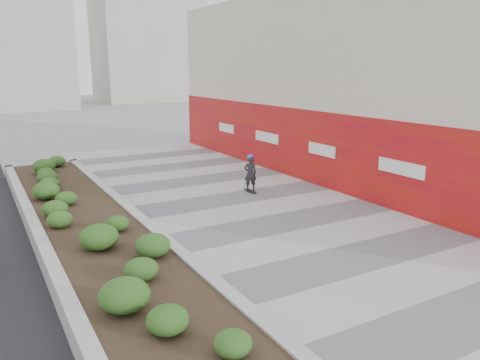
% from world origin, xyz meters
% --- Properties ---
extents(ground, '(160.00, 160.00, 0.00)m').
position_xyz_m(ground, '(0.00, 0.00, 0.00)').
color(ground, gray).
rests_on(ground, ground).
extents(walkway, '(8.00, 36.00, 0.01)m').
position_xyz_m(walkway, '(0.00, 3.00, 0.01)').
color(walkway, '#A8A8AD').
rests_on(walkway, ground).
extents(building, '(6.04, 24.08, 8.00)m').
position_xyz_m(building, '(6.98, 8.98, 3.98)').
color(building, beige).
rests_on(building, ground).
extents(planter, '(3.00, 18.00, 0.90)m').
position_xyz_m(planter, '(-5.50, 7.00, 0.42)').
color(planter, '#9E9EA0').
rests_on(planter, ground).
extents(distant_bldg_north_r, '(14.00, 10.00, 24.00)m').
position_xyz_m(distant_bldg_north_r, '(15.00, 60.00, 12.00)').
color(distant_bldg_north_r, '#ADAAA3').
rests_on(distant_bldg_north_r, ground).
extents(manhole_cover, '(0.44, 0.44, 0.01)m').
position_xyz_m(manhole_cover, '(0.50, 3.00, 0.00)').
color(manhole_cover, '#595654').
rests_on(manhole_cover, ground).
extents(skateboarder, '(0.57, 0.73, 1.49)m').
position_xyz_m(skateboarder, '(1.01, 8.63, 0.76)').
color(skateboarder, beige).
rests_on(skateboarder, ground).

